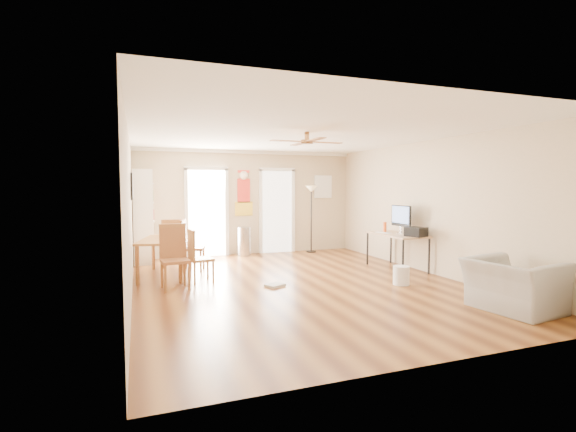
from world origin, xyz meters
name	(u,v)px	position (x,y,z in m)	size (l,w,h in m)	color
floor	(300,284)	(0.00, 0.00, 0.00)	(7.00, 7.00, 0.00)	brown
ceiling	(300,134)	(0.00, 0.00, 2.60)	(5.50, 7.00, 0.00)	silver
wall_back	(248,203)	(0.00, 3.50, 1.30)	(5.50, 0.04, 2.60)	beige
wall_front	(439,229)	(0.00, -3.50, 1.30)	(5.50, 0.04, 2.60)	beige
wall_left	(130,213)	(-2.75, 0.00, 1.30)	(0.04, 7.00, 2.60)	beige
wall_right	(430,207)	(2.75, 0.00, 1.30)	(0.04, 7.00, 2.60)	beige
crown_molding	(300,136)	(0.00, 0.00, 2.56)	(5.50, 7.00, 0.08)	white
kitchen_doorway	(207,213)	(-1.05, 3.48, 1.05)	(0.90, 0.10, 2.10)	white
bathroom_doorway	(277,212)	(0.75, 3.48, 1.05)	(0.80, 0.10, 2.10)	white
wall_decal	(244,193)	(-0.13, 3.48, 1.55)	(0.46, 0.03, 1.10)	red
ac_grille	(323,187)	(2.05, 3.47, 1.70)	(0.50, 0.04, 0.60)	white
framed_poster	(132,186)	(-2.73, 1.40, 1.70)	(0.04, 0.66, 0.48)	black
ceiling_fan	(307,142)	(0.00, -0.30, 2.43)	(1.24, 1.24, 0.20)	#593819
bookshelf	(143,216)	(-2.52, 3.17, 1.04)	(0.41, 0.93, 2.07)	silver
dining_table	(166,257)	(-2.15, 1.49, 0.36)	(0.85, 1.42, 0.71)	olive
dining_chair_right_a	(193,245)	(-1.60, 1.81, 0.51)	(0.42, 0.42, 1.02)	brown
dining_chair_right_b	(201,256)	(-1.60, 0.69, 0.47)	(0.39, 0.39, 0.94)	#9C6632
dining_chair_near	(175,257)	(-2.07, 0.36, 0.53)	(0.44, 0.44, 1.06)	brown
dining_chair_far	(171,243)	(-1.98, 2.36, 0.51)	(0.42, 0.42, 1.01)	#9C5B32
trash_can	(244,241)	(-0.19, 3.24, 0.35)	(0.33, 0.33, 0.71)	#AFAFB1
torchiere_lamp	(311,219)	(1.60, 3.20, 0.86)	(0.33, 0.33, 1.72)	black
computer_desk	(396,251)	(2.36, 0.54, 0.36)	(0.68, 1.36, 0.73)	#A77E5A
imac	(401,220)	(2.47, 0.56, 1.02)	(0.09, 0.63, 0.58)	black
keyboard	(383,233)	(2.20, 0.79, 0.74)	(0.12, 0.36, 0.01)	white
printer	(416,232)	(2.45, 0.03, 0.82)	(0.30, 0.35, 0.18)	black
orange_bottle	(385,227)	(2.30, 0.89, 0.84)	(0.07, 0.07, 0.22)	#F35615
wastebasket_a	(401,276)	(1.62, -0.67, 0.15)	(0.26, 0.26, 0.30)	silver
wastebasket_b	(401,275)	(1.63, -0.66, 0.16)	(0.28, 0.28, 0.32)	silver
floor_cloth	(275,285)	(-0.47, -0.03, 0.02)	(0.30, 0.23, 0.04)	#A8A8A3
armchair	(513,285)	(2.15, -2.46, 0.35)	(1.08, 0.94, 0.70)	#9A9995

